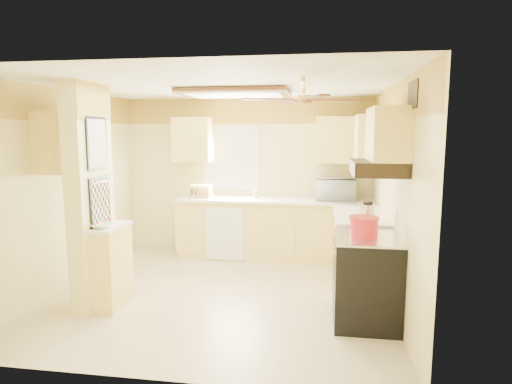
% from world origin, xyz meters
% --- Properties ---
extents(floor, '(4.00, 4.00, 0.00)m').
position_xyz_m(floor, '(0.00, 0.00, 0.00)').
color(floor, '#D0B890').
rests_on(floor, ground).
extents(ceiling, '(4.00, 4.00, 0.00)m').
position_xyz_m(ceiling, '(0.00, 0.00, 2.50)').
color(ceiling, white).
rests_on(ceiling, wall_back).
extents(wall_back, '(4.00, 0.00, 4.00)m').
position_xyz_m(wall_back, '(0.00, 1.90, 1.25)').
color(wall_back, '#E8DB8E').
rests_on(wall_back, floor).
extents(wall_front, '(4.00, 0.00, 4.00)m').
position_xyz_m(wall_front, '(0.00, -1.90, 1.25)').
color(wall_front, '#E8DB8E').
rests_on(wall_front, floor).
extents(wall_left, '(0.00, 3.80, 3.80)m').
position_xyz_m(wall_left, '(-2.00, 0.00, 1.25)').
color(wall_left, '#E8DB8E').
rests_on(wall_left, floor).
extents(wall_right, '(0.00, 3.80, 3.80)m').
position_xyz_m(wall_right, '(2.00, 0.00, 1.25)').
color(wall_right, '#E8DB8E').
rests_on(wall_right, floor).
extents(wallpaper_border, '(4.00, 0.02, 0.40)m').
position_xyz_m(wallpaper_border, '(0.00, 1.88, 2.30)').
color(wallpaper_border, yellow).
rests_on(wallpaper_border, wall_back).
extents(partition_column, '(0.20, 0.70, 2.50)m').
position_xyz_m(partition_column, '(-1.35, -0.55, 1.25)').
color(partition_column, '#E8DB8E').
rests_on(partition_column, floor).
extents(partition_ledge, '(0.25, 0.55, 0.90)m').
position_xyz_m(partition_ledge, '(-1.13, -0.55, 0.45)').
color(partition_ledge, '#E9CD68').
rests_on(partition_ledge, floor).
extents(ledge_top, '(0.28, 0.58, 0.04)m').
position_xyz_m(ledge_top, '(-1.13, -0.55, 0.92)').
color(ledge_top, white).
rests_on(ledge_top, partition_ledge).
extents(lower_cabinets_back, '(3.00, 0.60, 0.90)m').
position_xyz_m(lower_cabinets_back, '(0.50, 1.60, 0.45)').
color(lower_cabinets_back, '#E9CD68').
rests_on(lower_cabinets_back, floor).
extents(lower_cabinets_right, '(0.60, 1.40, 0.90)m').
position_xyz_m(lower_cabinets_right, '(1.70, 0.60, 0.45)').
color(lower_cabinets_right, '#E9CD68').
rests_on(lower_cabinets_right, floor).
extents(countertop_back, '(3.04, 0.64, 0.04)m').
position_xyz_m(countertop_back, '(0.50, 1.59, 0.92)').
color(countertop_back, white).
rests_on(countertop_back, lower_cabinets_back).
extents(countertop_right, '(0.64, 1.44, 0.04)m').
position_xyz_m(countertop_right, '(1.69, 0.60, 0.92)').
color(countertop_right, white).
rests_on(countertop_right, lower_cabinets_right).
extents(dishwasher_panel, '(0.58, 0.02, 0.80)m').
position_xyz_m(dishwasher_panel, '(-0.25, 1.29, 0.43)').
color(dishwasher_panel, white).
rests_on(dishwasher_panel, lower_cabinets_back).
extents(window, '(0.92, 0.02, 1.02)m').
position_xyz_m(window, '(-0.25, 1.89, 1.55)').
color(window, white).
rests_on(window, wall_back).
extents(upper_cab_back_left, '(0.60, 0.35, 0.70)m').
position_xyz_m(upper_cab_back_left, '(-0.85, 1.72, 1.85)').
color(upper_cab_back_left, '#E9CD68').
rests_on(upper_cab_back_left, wall_back).
extents(upper_cab_back_right, '(0.90, 0.35, 0.70)m').
position_xyz_m(upper_cab_back_right, '(1.55, 1.72, 1.85)').
color(upper_cab_back_right, '#E9CD68').
rests_on(upper_cab_back_right, wall_back).
extents(upper_cab_right, '(0.35, 1.00, 0.70)m').
position_xyz_m(upper_cab_right, '(1.82, 1.25, 1.85)').
color(upper_cab_right, '#E9CD68').
rests_on(upper_cab_right, wall_right).
extents(upper_cab_left_wall, '(0.35, 0.75, 0.70)m').
position_xyz_m(upper_cab_left_wall, '(-1.82, -0.25, 1.85)').
color(upper_cab_left_wall, '#E9CD68').
rests_on(upper_cab_left_wall, wall_left).
extents(upper_cab_over_stove, '(0.35, 0.76, 0.52)m').
position_xyz_m(upper_cab_over_stove, '(1.82, -0.55, 1.95)').
color(upper_cab_over_stove, '#E9CD68').
rests_on(upper_cab_over_stove, wall_right).
extents(stove, '(0.68, 0.77, 0.92)m').
position_xyz_m(stove, '(1.67, -0.55, 0.46)').
color(stove, black).
rests_on(stove, floor).
extents(range_hood, '(0.50, 0.76, 0.14)m').
position_xyz_m(range_hood, '(1.74, -0.55, 1.62)').
color(range_hood, black).
rests_on(range_hood, upper_cab_over_stove).
extents(poster_menu, '(0.02, 0.42, 0.57)m').
position_xyz_m(poster_menu, '(-1.24, -0.55, 1.85)').
color(poster_menu, black).
rests_on(poster_menu, partition_column).
extents(poster_nashville, '(0.02, 0.42, 0.57)m').
position_xyz_m(poster_nashville, '(-1.24, -0.55, 1.20)').
color(poster_nashville, black).
rests_on(poster_nashville, partition_column).
extents(ceiling_light_panel, '(1.35, 0.95, 0.06)m').
position_xyz_m(ceiling_light_panel, '(0.10, 0.50, 2.46)').
color(ceiling_light_panel, brown).
rests_on(ceiling_light_panel, ceiling).
extents(ceiling_fan, '(1.15, 1.15, 0.26)m').
position_xyz_m(ceiling_fan, '(1.00, -0.70, 2.29)').
color(ceiling_fan, gold).
rests_on(ceiling_fan, ceiling).
extents(vent_grate, '(0.02, 0.40, 0.25)m').
position_xyz_m(vent_grate, '(1.98, -0.90, 2.30)').
color(vent_grate, black).
rests_on(vent_grate, wall_right).
extents(microwave, '(0.61, 0.43, 0.33)m').
position_xyz_m(microwave, '(1.43, 1.63, 1.10)').
color(microwave, white).
rests_on(microwave, countertop_back).
extents(bowl, '(0.24, 0.24, 0.05)m').
position_xyz_m(bowl, '(-1.15, -0.70, 0.97)').
color(bowl, white).
rests_on(bowl, ledge_top).
extents(dutch_oven, '(0.30, 0.30, 0.20)m').
position_xyz_m(dutch_oven, '(1.63, -0.54, 1.02)').
color(dutch_oven, red).
rests_on(dutch_oven, stove).
extents(kettle, '(0.16, 0.16, 0.25)m').
position_xyz_m(kettle, '(1.72, -0.01, 1.06)').
color(kettle, silver).
rests_on(kettle, countertop_right).
extents(dish_rack, '(0.37, 0.29, 0.20)m').
position_xyz_m(dish_rack, '(-0.70, 1.61, 1.01)').
color(dish_rack, '#DDB77F').
rests_on(dish_rack, countertop_back).
extents(utensil_crock, '(0.10, 0.10, 0.19)m').
position_xyz_m(utensil_crock, '(0.19, 1.68, 1.00)').
color(utensil_crock, white).
rests_on(utensil_crock, countertop_back).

